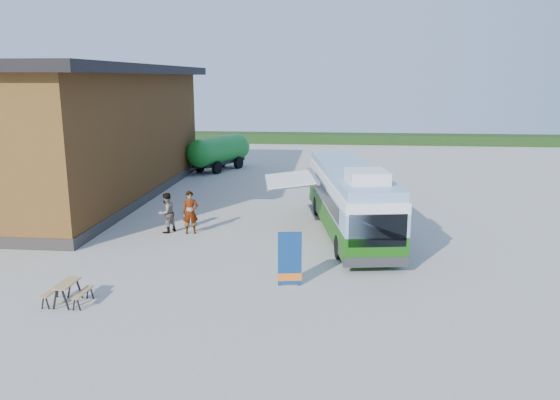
# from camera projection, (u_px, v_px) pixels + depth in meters

# --- Properties ---
(ground) EXTENTS (100.00, 100.00, 0.00)m
(ground) POSITION_uv_depth(u_px,v_px,m) (233.00, 256.00, 21.29)
(ground) COLOR #BCB7AD
(ground) RESTS_ON ground
(barn) EXTENTS (9.60, 21.20, 7.50)m
(barn) POSITION_uv_depth(u_px,v_px,m) (83.00, 135.00, 31.22)
(barn) COLOR brown
(barn) RESTS_ON ground
(hedge) EXTENTS (40.00, 3.00, 1.00)m
(hedge) POSITION_uv_depth(u_px,v_px,m) (374.00, 139.00, 57.30)
(hedge) COLOR #264419
(hedge) RESTS_ON ground
(bus) EXTENTS (4.04, 11.29, 3.40)m
(bus) POSITION_uv_depth(u_px,v_px,m) (350.00, 197.00, 24.25)
(bus) COLOR #226B11
(bus) RESTS_ON ground
(awning) EXTENTS (2.76, 3.89, 0.48)m
(awning) POSITION_uv_depth(u_px,v_px,m) (294.00, 175.00, 24.70)
(awning) COLOR white
(awning) RESTS_ON ground
(banner) EXTENTS (0.81, 0.27, 1.87)m
(banner) POSITION_uv_depth(u_px,v_px,m) (290.00, 264.00, 18.13)
(banner) COLOR navy
(banner) RESTS_ON ground
(picnic_table) EXTENTS (1.22, 1.09, 0.69)m
(picnic_table) POSITION_uv_depth(u_px,v_px,m) (67.00, 288.00, 16.70)
(picnic_table) COLOR #A98B4F
(picnic_table) RESTS_ON ground
(person_a) EXTENTS (0.80, 0.63, 1.92)m
(person_a) POSITION_uv_depth(u_px,v_px,m) (190.00, 213.00, 24.18)
(person_a) COLOR #999999
(person_a) RESTS_ON ground
(person_b) EXTENTS (1.02, 1.10, 1.81)m
(person_b) POSITION_uv_depth(u_px,v_px,m) (166.00, 213.00, 24.37)
(person_b) COLOR #999999
(person_b) RESTS_ON ground
(slurry_tanker) EXTENTS (3.94, 6.40, 2.55)m
(slurry_tanker) POSITION_uv_depth(u_px,v_px,m) (219.00, 151.00, 40.65)
(slurry_tanker) COLOR #177F25
(slurry_tanker) RESTS_ON ground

